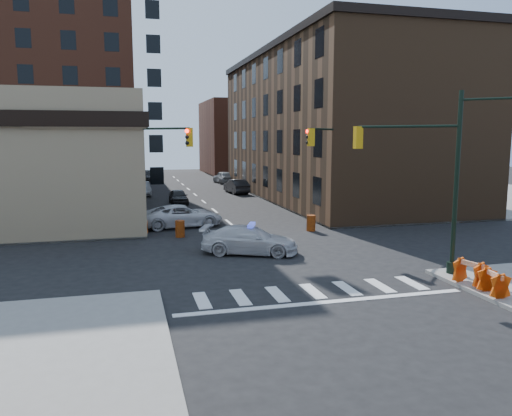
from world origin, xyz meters
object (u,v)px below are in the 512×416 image
parked_car_wnear (178,197)px  pedestrian_a (76,217)px  parked_car_wfar (142,189)px  barrel_road (311,223)px  barrel_bank (180,229)px  pedestrian_b (53,222)px  barricade_nw_a (138,228)px  police_car (250,240)px  parked_car_enear (236,186)px  pickup (182,216)px  barricade_se_a (470,273)px

parked_car_wnear → pedestrian_a: 15.10m
parked_car_wfar → barrel_road: (10.10, -23.15, -0.19)m
pedestrian_a → barrel_bank: pedestrian_a is taller
pedestrian_b → barrel_road: bearing=4.7°
parked_car_wfar → barricade_nw_a: parked_car_wfar is taller
parked_car_wfar → pedestrian_b: pedestrian_b is taller
barricade_nw_a → police_car: bearing=-31.6°
parked_car_enear → pedestrian_b: 26.39m
parked_car_wfar → parked_car_enear: size_ratio=0.93×
police_car → parked_car_wnear: 20.95m
police_car → pedestrian_a: 12.35m
police_car → parked_car_wfar: size_ratio=1.17×
pickup → police_car: bearing=-171.2°
barricade_se_a → parked_car_wfar: bearing=3.5°
parked_car_enear → barricade_nw_a: size_ratio=3.83×
parked_car_wfar → parked_car_enear: 10.08m
police_car → barricade_se_a: (7.32, -8.20, -0.11)m
parked_car_enear → barrel_road: bearing=84.2°
pickup → parked_car_wnear: size_ratio=1.40×
parked_car_wnear → barrel_road: (7.10, -15.65, -0.14)m
police_car → parked_car_enear: parked_car_enear is taller
parked_car_wnear → parked_car_wfar: size_ratio=0.90×
barrel_road → barricade_se_a: size_ratio=0.81×
police_car → pedestrian_a: bearing=72.1°
barrel_road → parked_car_wnear: bearing=114.4°
parked_car_wfar → barrel_bank: (1.50, -23.00, -0.20)m
parked_car_wnear → barrel_bank: size_ratio=3.79×
police_car → barrel_bank: 6.24m
parked_car_enear → barrel_road: size_ratio=4.46×
pedestrian_a → police_car: bearing=-36.8°
pedestrian_a → barrel_road: (14.91, -2.73, -0.58)m
police_car → pedestrian_b: 12.82m
pickup → barricade_se_a: pickup is taller
police_car → pedestrian_b: (-10.67, 7.09, 0.24)m
parked_car_wnear → parked_car_wfar: (-3.00, 7.51, 0.05)m
barricade_nw_a → pedestrian_b: bearing=-178.1°
pedestrian_a → pedestrian_b: bearing=-141.4°
pedestrian_a → barrel_bank: 6.84m
parked_car_wfar → pedestrian_a: size_ratio=2.29×
police_car → pedestrian_b: pedestrian_b is taller
pedestrian_a → barrel_bank: size_ratio=1.85×
police_car → pedestrian_a: size_ratio=2.67×
pickup → barricade_se_a: bearing=-157.4°
pickup → barrel_bank: (-0.52, -3.49, -0.25)m
parked_car_enear → pedestrian_b: bearing=46.5°
police_car → parked_car_wnear: bearing=26.7°
parked_car_wfar → parked_car_enear: bearing=-5.5°
parked_car_wnear → pedestrian_b: (-9.05, -13.79, 0.31)m
pedestrian_b → barricade_se_a: 23.62m
police_car → parked_car_enear: size_ratio=1.09×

